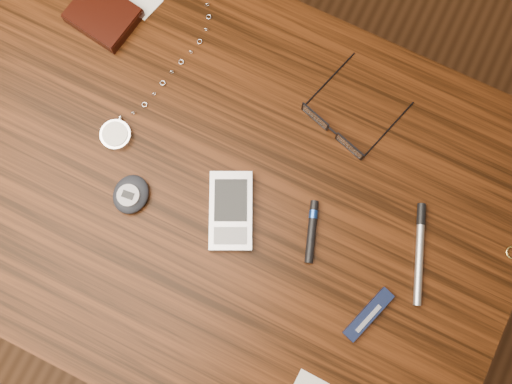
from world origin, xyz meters
TOP-DOWN VIEW (x-y plane):
  - ground at (0.00, 0.00)m, footprint 3.80×3.80m
  - desk at (0.00, 0.00)m, footprint 1.00×0.70m
  - wallet_and_card at (-0.29, 0.18)m, footprint 0.13×0.14m
  - eyeglasses at (0.14, 0.17)m, footprint 0.16×0.16m
  - pocket_watch at (-0.17, 0.01)m, footprint 0.08×0.32m
  - pda_phone at (0.05, -0.02)m, footprint 0.11×0.14m
  - pedometer at (-0.10, -0.07)m, footprint 0.06×0.07m
  - pocket_knife at (0.30, -0.08)m, footprint 0.05×0.10m
  - silver_pen at (0.33, 0.06)m, footprint 0.07×0.15m
  - black_blue_pen at (0.17, 0.00)m, footprint 0.04×0.10m

SIDE VIEW (x-z plane):
  - ground at x=0.00m, z-range 0.00..0.00m
  - desk at x=0.00m, z-range 0.27..1.02m
  - pocket_knife at x=0.30m, z-range 0.75..0.76m
  - silver_pen at x=0.33m, z-range 0.75..0.76m
  - black_blue_pen at x=0.17m, z-range 0.75..0.76m
  - pocket_watch at x=-0.17m, z-range 0.75..0.76m
  - pda_phone at x=0.05m, z-range 0.75..0.77m
  - wallet_and_card at x=-0.29m, z-range 0.75..0.77m
  - pedometer at x=-0.10m, z-range 0.75..0.77m
  - eyeglasses at x=0.14m, z-range 0.75..0.78m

